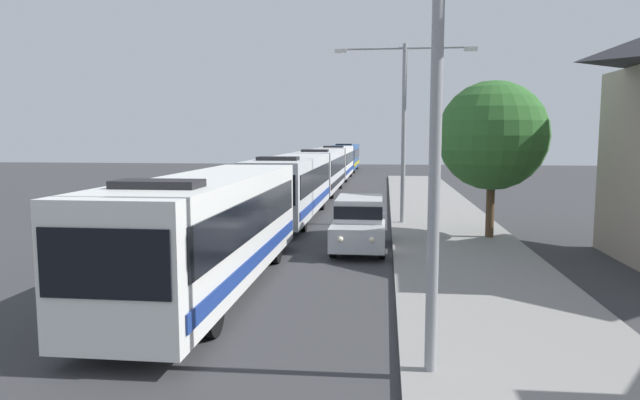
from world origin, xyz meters
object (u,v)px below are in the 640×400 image
(bus_middle, at_px, (321,169))
(white_suv, at_px, (360,221))
(bus_fourth_in_line, at_px, (337,161))
(roadside_tree, at_px, (493,136))
(streetlamp_near, at_px, (436,93))
(bus_second_in_line, at_px, (292,185))
(bus_rear, at_px, (346,156))
(bus_lead, at_px, (211,227))
(streetlamp_mid, at_px, (404,113))

(bus_middle, height_order, white_suv, bus_middle)
(bus_fourth_in_line, bearing_deg, roadside_tree, -74.28)
(white_suv, bearing_deg, streetlamp_near, -81.06)
(bus_second_in_line, height_order, bus_middle, same)
(white_suv, distance_m, roadside_tree, 6.31)
(bus_middle, relative_size, roadside_tree, 2.01)
(bus_middle, height_order, streetlamp_near, streetlamp_near)
(bus_second_in_line, xyz_separation_m, bus_middle, (-0.00, 12.84, -0.00))
(bus_rear, bearing_deg, white_suv, -85.40)
(bus_lead, relative_size, bus_rear, 0.96)
(streetlamp_near, bearing_deg, roadside_tree, 75.93)
(bus_second_in_line, bearing_deg, bus_middle, 90.00)
(bus_middle, bearing_deg, streetlamp_mid, -69.56)
(bus_second_in_line, height_order, white_suv, bus_second_in_line)
(bus_second_in_line, bearing_deg, white_suv, -63.42)
(bus_fourth_in_line, relative_size, white_suv, 2.50)
(bus_second_in_line, relative_size, bus_rear, 1.01)
(bus_second_in_line, xyz_separation_m, streetlamp_near, (5.40, -18.20, 3.10))
(bus_fourth_in_line, relative_size, roadside_tree, 1.93)
(bus_fourth_in_line, height_order, streetlamp_near, streetlamp_near)
(white_suv, bearing_deg, bus_fourth_in_line, 96.35)
(bus_lead, relative_size, bus_middle, 0.95)
(bus_fourth_in_line, distance_m, streetlamp_near, 44.48)
(streetlamp_mid, bearing_deg, streetlamp_near, -90.00)
(bus_fourth_in_line, bearing_deg, bus_rear, 90.00)
(white_suv, xyz_separation_m, streetlamp_mid, (1.70, 5.74, 4.07))
(streetlamp_mid, bearing_deg, bus_middle, 110.44)
(bus_rear, xyz_separation_m, streetlamp_near, (5.40, -56.73, 3.10))
(bus_fourth_in_line, height_order, white_suv, bus_fourth_in_line)
(bus_rear, relative_size, white_suv, 2.58)
(bus_fourth_in_line, relative_size, streetlamp_mid, 1.46)
(bus_lead, xyz_separation_m, bus_rear, (0.00, 51.65, 0.00))
(bus_lead, bearing_deg, bus_fourth_in_line, 90.00)
(bus_rear, relative_size, streetlamp_near, 1.59)
(streetlamp_mid, bearing_deg, bus_fourth_in_line, 101.11)
(bus_second_in_line, distance_m, white_suv, 8.29)
(bus_lead, bearing_deg, streetlamp_mid, 64.80)
(roadside_tree, bearing_deg, bus_second_in_line, 149.81)
(bus_rear, height_order, streetlamp_near, streetlamp_near)
(bus_middle, bearing_deg, streetlamp_near, -80.13)
(bus_middle, distance_m, roadside_tree, 20.04)
(white_suv, xyz_separation_m, roadside_tree, (4.99, 2.34, 3.07))
(bus_middle, bearing_deg, bus_lead, -90.00)
(bus_middle, xyz_separation_m, bus_rear, (-0.00, 25.69, -0.00))
(streetlamp_near, bearing_deg, streetlamp_mid, 90.00)
(bus_fourth_in_line, xyz_separation_m, streetlamp_mid, (5.40, -27.48, 3.42))
(white_suv, distance_m, streetlamp_near, 11.57)
(bus_lead, height_order, streetlamp_near, streetlamp_near)
(streetlamp_near, height_order, streetlamp_mid, streetlamp_mid)
(bus_lead, xyz_separation_m, roadside_tree, (8.69, 8.06, 2.41))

